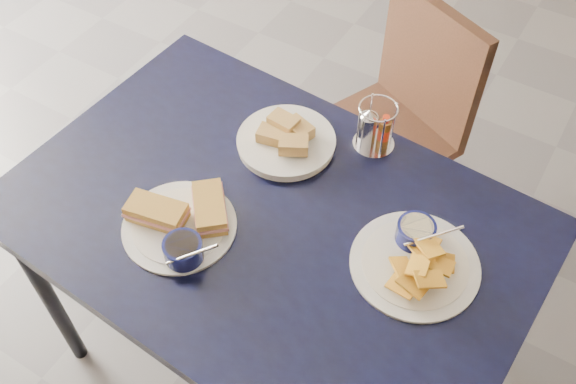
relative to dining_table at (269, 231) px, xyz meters
The scene contains 7 objects.
ground 0.74m from the dining_table, 144.50° to the left, with size 6.00×6.00×0.00m, color #59595E.
dining_table is the anchor object (origin of this frame).
chair_far 0.78m from the dining_table, 89.49° to the left, with size 0.53×0.54×0.87m.
sandwich_plate 0.22m from the dining_table, 138.22° to the right, with size 0.30×0.28×0.12m.
plantain_plate 0.37m from the dining_table, 11.07° to the left, with size 0.30×0.30×0.12m.
bread_basket 0.25m from the dining_table, 110.98° to the left, with size 0.26×0.26×0.07m.
condiment_caddy 0.38m from the dining_table, 73.14° to the left, with size 0.11×0.11×0.14m.
Camera 1 is at (0.74, -0.92, 1.99)m, focal length 40.00 mm.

